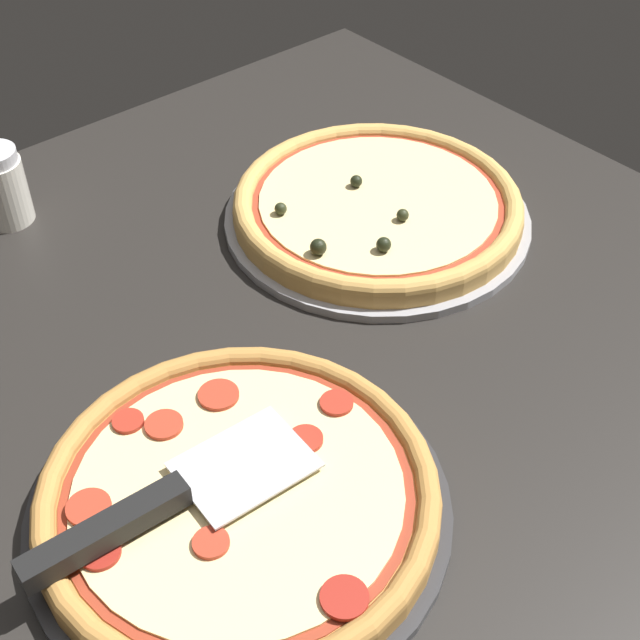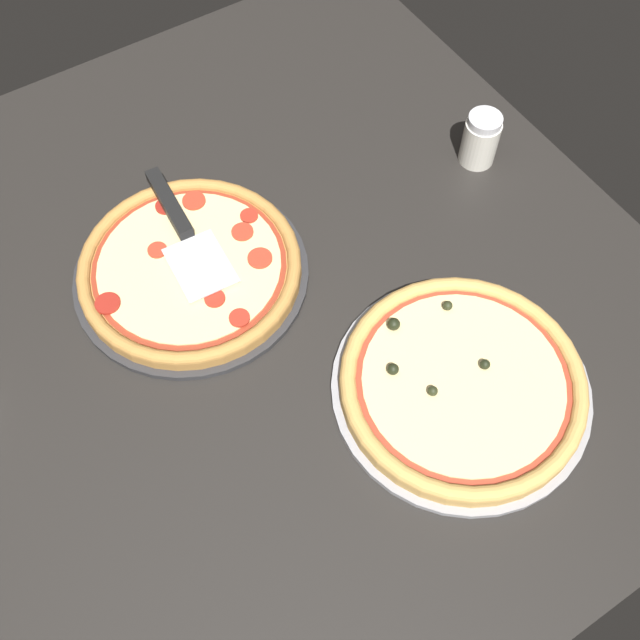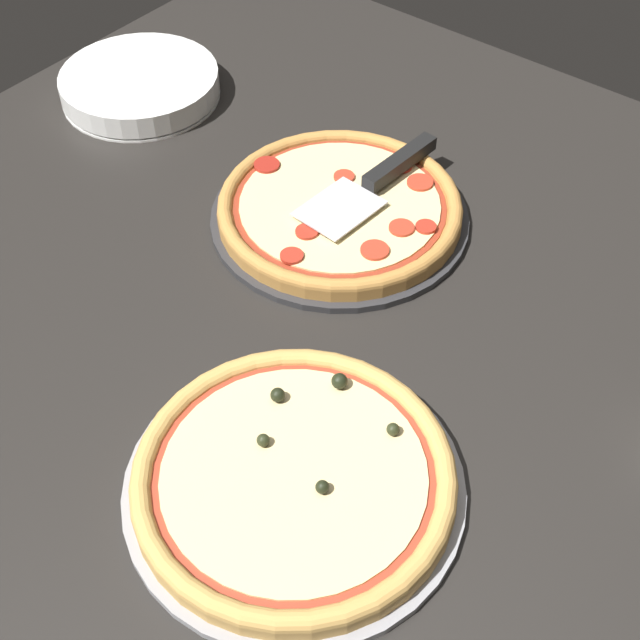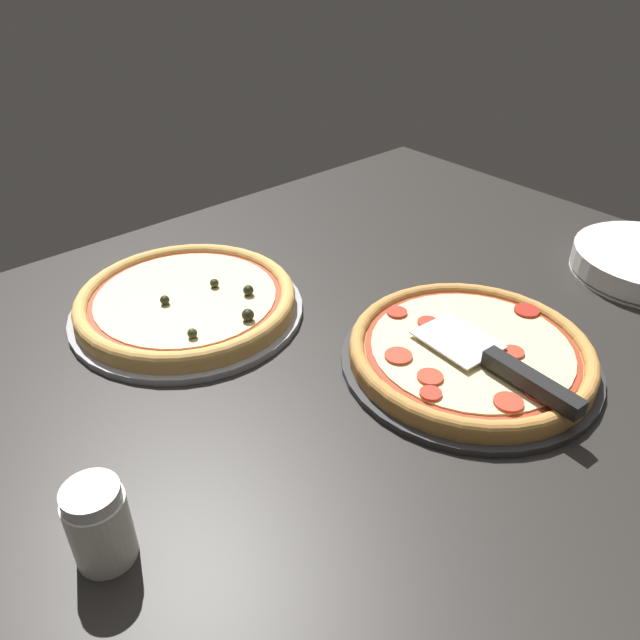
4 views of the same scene
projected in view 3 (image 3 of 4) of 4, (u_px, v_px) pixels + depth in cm
name	position (u px, v px, depth cm)	size (l,w,h in cm)	color
ground_plane	(308.00, 266.00, 117.71)	(125.26, 120.91, 3.60)	black
pizza_pan_front	(340.00, 218.00, 120.87)	(35.06, 35.06, 1.00)	#2D2D30
pizza_front	(340.00, 207.00, 119.47)	(32.95, 32.95, 2.73)	#B77F3D
pizza_pan_back	(294.00, 487.00, 92.00)	(35.44, 35.44, 1.00)	#939399
pizza_back	(294.00, 477.00, 90.61)	(33.31, 33.31, 3.95)	tan
serving_spatula	(386.00, 173.00, 121.01)	(8.62, 24.51, 2.00)	silver
plate_stack	(140.00, 85.00, 140.10)	(24.87, 24.87, 4.20)	white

